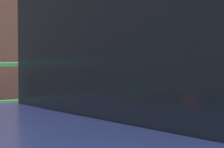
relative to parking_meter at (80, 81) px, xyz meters
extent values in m
cylinder|color=slate|center=(0.00, 0.00, -0.52)|extent=(0.07, 0.07, 1.09)
cylinder|color=slate|center=(0.00, 0.00, 0.18)|extent=(0.15, 0.15, 0.33)
sphere|color=silver|center=(0.00, 0.00, 0.38)|extent=(0.15, 0.15, 0.15)
cube|color=black|center=(0.00, -0.08, 0.26)|extent=(0.09, 0.01, 0.07)
cube|color=yellow|center=(0.00, -0.08, 0.13)|extent=(0.09, 0.01, 0.09)
cylinder|color=slate|center=(0.70, 0.29, -0.66)|extent=(0.15, 0.15, 0.81)
cube|color=black|center=(0.61, 0.24, 0.04)|extent=(0.48, 0.39, 0.61)
sphere|color=beige|center=(0.61, 0.24, 0.46)|extent=(0.22, 0.22, 0.22)
cylinder|color=black|center=(0.84, 0.36, 0.06)|extent=(0.09, 0.09, 0.57)
cylinder|color=black|center=(0.47, -0.04, 0.16)|extent=(0.30, 0.45, 0.47)
cylinder|color=#2D7A38|center=(1.48, 2.81, -0.50)|extent=(0.06, 0.06, 1.13)
cylinder|color=#2D7A38|center=(3.66, 2.81, -0.50)|extent=(0.06, 0.06, 1.13)
camera|label=1|loc=(-2.10, -3.36, 0.23)|focal=77.71mm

